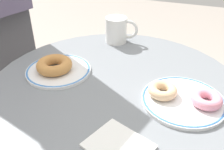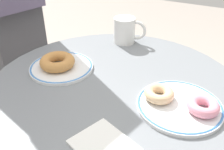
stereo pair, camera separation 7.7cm
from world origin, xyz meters
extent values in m
cylinder|color=slate|center=(0.00, 0.00, 0.72)|extent=(0.77, 0.77, 0.02)
cylinder|color=white|center=(-0.20, 0.00, 0.73)|extent=(0.21, 0.21, 0.01)
torus|color=#3D75BC|center=(-0.20, 0.00, 0.73)|extent=(0.20, 0.20, 0.01)
cylinder|color=white|center=(0.20, -0.02, 0.73)|extent=(0.23, 0.23, 0.01)
torus|color=#3D75BC|center=(0.20, -0.02, 0.73)|extent=(0.22, 0.22, 0.01)
torus|color=#BC7F42|center=(-0.21, -0.01, 0.75)|extent=(0.16, 0.16, 0.03)
torus|color=pink|center=(0.26, -0.02, 0.75)|extent=(0.10, 0.10, 0.03)
torus|color=#E0B789|center=(0.14, -0.02, 0.75)|extent=(0.11, 0.11, 0.03)
cube|color=white|center=(0.09, -0.23, 0.73)|extent=(0.16, 0.15, 0.01)
cylinder|color=white|center=(-0.10, 0.29, 0.78)|extent=(0.08, 0.08, 0.10)
torus|color=white|center=(-0.06, 0.30, 0.78)|extent=(0.08, 0.03, 0.08)
cube|color=#3D3D42|center=(-0.67, 0.18, 0.42)|extent=(0.40, 0.30, 0.84)
camera|label=1|loc=(0.21, -0.59, 1.15)|focal=40.11mm
camera|label=2|loc=(0.28, -0.56, 1.15)|focal=40.11mm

